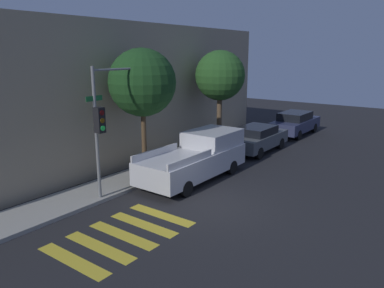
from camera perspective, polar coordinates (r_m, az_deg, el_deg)
The scene contains 10 objects.
ground_plane at distance 13.60m, azimuth 2.44°, elevation -9.34°, with size 60.00×60.00×0.00m, color black.
sidewalk at distance 16.13m, azimuth -9.99°, elevation -5.50°, with size 26.00×1.97×0.14m, color gray.
building_row at distance 18.81m, azimuth -19.74°, elevation 6.93°, with size 26.00×6.00×6.72m, color gray.
crosswalk at distance 11.75m, azimuth -10.52°, elevation -13.47°, with size 4.00×2.60×0.00m.
traffic_light_pole at distance 13.78m, azimuth -12.81°, elevation 4.98°, with size 2.45×0.56×4.89m.
pickup_truck at distance 16.18m, azimuth 0.85°, elevation -1.97°, with size 5.47×2.08×1.92m.
sedan_near_corner at distance 20.89m, azimuth 9.86°, elevation 0.89°, with size 4.29×1.85×1.42m.
sedan_middle at distance 25.84m, azimuth 15.43°, elevation 3.13°, with size 4.67×1.84×1.52m.
tree_near_corner at distance 15.73m, azimuth -7.58°, elevation 9.21°, with size 2.81×2.81×5.54m.
tree_midblock at distance 20.43m, azimuth 4.29°, elevation 10.29°, with size 2.68×2.68×5.49m.
Camera 1 is at (-10.37, -7.00, 5.33)m, focal length 35.00 mm.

